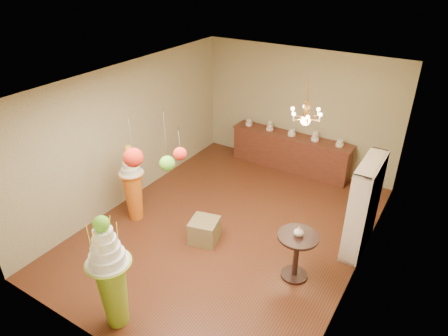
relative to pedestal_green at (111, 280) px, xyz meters
The scene contains 17 objects.
floor 2.98m from the pedestal_green, 85.37° to the left, with size 6.50×6.50×0.00m, color #532816.
ceiling 3.59m from the pedestal_green, 85.37° to the left, with size 6.50×6.50×0.00m, color white.
wall_back 6.14m from the pedestal_green, 87.83° to the left, with size 5.00×0.04×3.00m, color tan.
wall_front 0.82m from the pedestal_green, 60.01° to the right, with size 5.00×0.04×3.00m, color tan.
wall_left 3.70m from the pedestal_green, 128.53° to the left, with size 0.04×6.50×3.00m, color tan.
wall_right 4.00m from the pedestal_green, 46.22° to the left, with size 0.04×6.50×3.00m, color tan.
pedestal_green is the anchor object (origin of this frame).
pedestal_orange 2.68m from the pedestal_green, 126.97° to the left, with size 0.53×0.53×1.68m.
burlap_riser 2.34m from the pedestal_green, 89.17° to the left, with size 0.51×0.51×0.46m, color olive.
sideboard 5.84m from the pedestal_green, 87.73° to the left, with size 3.04×0.54×1.16m.
shelving_unit 4.46m from the pedestal_green, 54.86° to the left, with size 0.33×1.20×1.80m.
round_table 2.97m from the pedestal_green, 50.48° to the left, with size 0.84×0.84×0.87m.
vase 2.96m from the pedestal_green, 50.48° to the left, with size 0.16×0.16×0.17m, color #F0E0D0.
pom_red_left 1.76m from the pedestal_green, 102.31° to the left, with size 0.29×0.29×0.81m.
pom_green_mid 1.85m from the pedestal_green, 86.83° to the left, with size 0.23×0.23×0.98m.
pom_red_right 2.11m from the pedestal_green, 53.43° to the left, with size 0.18×0.18×0.46m.
chandelier 4.21m from the pedestal_green, 70.95° to the left, with size 0.64×0.64×0.85m.
Camera 1 is at (3.34, -5.58, 4.93)m, focal length 32.00 mm.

